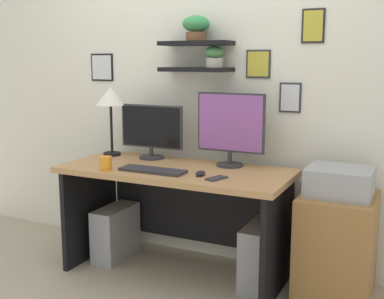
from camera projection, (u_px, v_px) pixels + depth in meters
ground_plane at (176, 273)px, 3.41m from camera, size 8.00×8.00×0.00m
back_wall_assembly at (203, 74)px, 3.55m from camera, size 4.40×0.24×2.70m
desk at (179, 197)px, 3.36m from camera, size 1.55×0.68×0.75m
monitor_left at (152, 130)px, 3.56m from camera, size 0.49×0.18×0.39m
monitor_right at (231, 127)px, 3.29m from camera, size 0.47×0.18×0.49m
keyboard at (153, 170)px, 3.16m from camera, size 0.44×0.14×0.02m
computer_mouse at (200, 173)px, 3.05m from camera, size 0.06×0.09×0.03m
desk_lamp at (111, 100)px, 3.64m from camera, size 0.22×0.22×0.51m
cell_phone at (216, 178)px, 2.97m from camera, size 0.11×0.15×0.01m
coffee_mug at (106, 163)px, 3.21m from camera, size 0.08×0.08×0.09m
drawer_cabinet at (336, 246)px, 3.03m from camera, size 0.44×0.50×0.65m
printer at (340, 182)px, 2.95m from camera, size 0.38×0.34×0.17m
computer_tower_left at (116, 233)px, 3.65m from camera, size 0.18×0.40×0.39m
computer_tower_right at (260, 255)px, 3.20m from camera, size 0.18×0.40×0.41m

